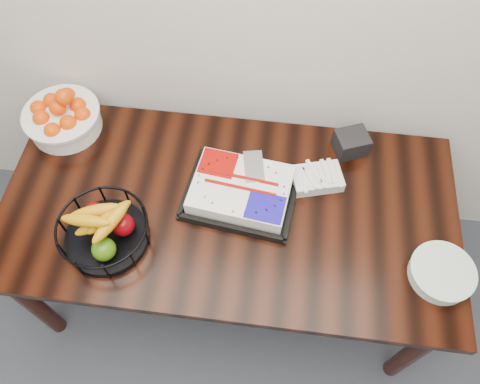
# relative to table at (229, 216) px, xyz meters

# --- Properties ---
(table) EXTENTS (1.80, 0.90, 0.75)m
(table) POSITION_rel_table_xyz_m (0.00, 0.00, 0.00)
(table) COLOR black
(table) RESTS_ON ground
(cake_tray) EXTENTS (0.47, 0.39, 0.09)m
(cake_tray) POSITION_rel_table_xyz_m (0.04, 0.05, 0.13)
(cake_tray) COLOR black
(cake_tray) RESTS_ON table
(tangerine_bowl) EXTENTS (0.33, 0.33, 0.21)m
(tangerine_bowl) POSITION_rel_table_xyz_m (-0.75, 0.30, 0.18)
(tangerine_bowl) COLOR white
(tangerine_bowl) RESTS_ON table
(fruit_basket) EXTENTS (0.33, 0.33, 0.18)m
(fruit_basket) POSITION_rel_table_xyz_m (-0.43, -0.20, 0.16)
(fruit_basket) COLOR black
(fruit_basket) RESTS_ON table
(plate_stack) EXTENTS (0.23, 0.23, 0.06)m
(plate_stack) POSITION_rel_table_xyz_m (0.80, -0.19, 0.11)
(plate_stack) COLOR white
(plate_stack) RESTS_ON table
(fork_bag) EXTENTS (0.23, 0.18, 0.06)m
(fork_bag) POSITION_rel_table_xyz_m (0.34, 0.16, 0.11)
(fork_bag) COLOR silver
(fork_bag) RESTS_ON table
(napkin_box) EXTENTS (0.16, 0.15, 0.09)m
(napkin_box) POSITION_rel_table_xyz_m (0.47, 0.34, 0.13)
(napkin_box) COLOR black
(napkin_box) RESTS_ON table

